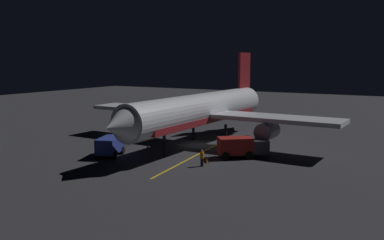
{
  "coord_description": "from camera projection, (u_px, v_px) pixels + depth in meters",
  "views": [
    {
      "loc": [
        -25.72,
        46.58,
        10.88
      ],
      "look_at": [
        0.0,
        2.0,
        3.5
      ],
      "focal_mm": 39.58,
      "sensor_mm": 36.0,
      "label": 1
    }
  ],
  "objects": [
    {
      "name": "ground_plane",
      "position": [
        200.0,
        146.0,
        54.22
      ],
      "size": [
        180.0,
        180.0,
        0.2
      ],
      "primitive_type": "cube",
      "color": "#303035"
    },
    {
      "name": "catering_truck",
      "position": [
        241.0,
        147.0,
        47.18
      ],
      "size": [
        5.6,
        5.08,
        2.3
      ],
      "color": "maroon",
      "rests_on": "ground_plane"
    },
    {
      "name": "traffic_cone_near_right",
      "position": [
        148.0,
        147.0,
        51.7
      ],
      "size": [
        0.5,
        0.5,
        0.55
      ],
      "color": "#EA590F",
      "rests_on": "ground_plane"
    },
    {
      "name": "baggage_truck",
      "position": [
        112.0,
        145.0,
        48.42
      ],
      "size": [
        3.86,
        5.96,
        2.16
      ],
      "color": "navy",
      "rests_on": "ground_plane"
    },
    {
      "name": "ground_crew_worker",
      "position": [
        202.0,
        158.0,
        43.31
      ],
      "size": [
        0.4,
        0.4,
        1.74
      ],
      "color": "black",
      "rests_on": "ground_plane"
    },
    {
      "name": "apron_guide_stripe",
      "position": [
        200.0,
        153.0,
        49.64
      ],
      "size": [
        2.84,
        23.8,
        0.01
      ],
      "primitive_type": "cube",
      "rotation": [
        0.0,
        0.0,
        0.11
      ],
      "color": "gold",
      "rests_on": "ground_plane"
    },
    {
      "name": "airliner",
      "position": [
        202.0,
        111.0,
        54.09
      ],
      "size": [
        35.05,
        35.98,
        11.9
      ],
      "color": "silver",
      "rests_on": "ground_plane"
    },
    {
      "name": "traffic_cone_near_left",
      "position": [
        207.0,
        160.0,
        44.92
      ],
      "size": [
        0.5,
        0.5,
        0.55
      ],
      "color": "#EA590F",
      "rests_on": "ground_plane"
    }
  ]
}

